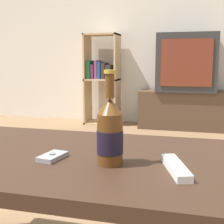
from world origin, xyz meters
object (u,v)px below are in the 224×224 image
at_px(beer_bottle, 110,132).
at_px(remote_control, 176,167).
at_px(cell_phone, 52,157).
at_px(tv_stand, 185,110).
at_px(bookshelf, 101,76).
at_px(television, 187,63).

height_order(beer_bottle, remote_control, beer_bottle).
relative_size(cell_phone, remote_control, 0.56).
relative_size(tv_stand, bookshelf, 0.95).
bearing_deg(bookshelf, tv_stand, -2.60).
relative_size(bookshelf, cell_phone, 10.65).
height_order(television, beer_bottle, television).
bearing_deg(tv_stand, beer_bottle, -92.97).
xyz_separation_m(tv_stand, cell_phone, (-0.33, -2.83, 0.27)).
relative_size(bookshelf, remote_control, 5.93).
height_order(tv_stand, beer_bottle, beer_bottle).
bearing_deg(cell_phone, television, 93.52).
bearing_deg(tv_stand, remote_control, -89.24).
xyz_separation_m(bookshelf, cell_phone, (0.69, -2.87, -0.09)).
distance_m(beer_bottle, remote_control, 0.20).
distance_m(tv_stand, television, 0.54).
relative_size(tv_stand, beer_bottle, 3.90).
height_order(bookshelf, remote_control, bookshelf).
distance_m(cell_phone, remote_control, 0.36).
xyz_separation_m(bookshelf, remote_control, (1.05, -2.89, -0.09)).
bearing_deg(tv_stand, bookshelf, 177.40).
bearing_deg(television, beer_bottle, -92.97).
distance_m(bookshelf, cell_phone, 2.96).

